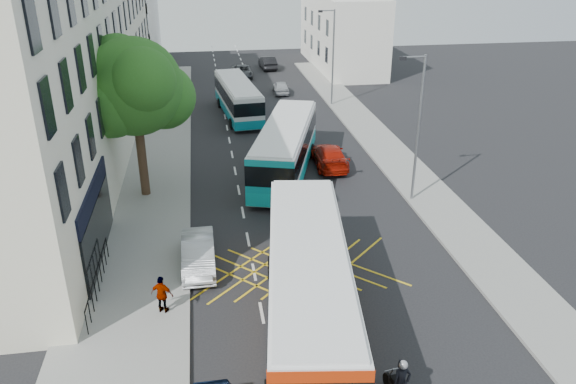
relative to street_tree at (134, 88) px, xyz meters
name	(u,v)px	position (x,y,z in m)	size (l,w,h in m)	color
ground	(361,355)	(8.51, -14.97, -6.29)	(120.00, 120.00, 0.00)	black
pavement_left	(146,195)	(0.01, 0.03, -6.22)	(5.00, 70.00, 0.15)	gray
pavement_right	(413,178)	(16.01, 0.03, -6.22)	(3.00, 70.00, 0.15)	gray
terrace_main	(61,50)	(-5.49, 9.52, 0.46)	(8.30, 45.00, 13.50)	beige
terrace_far	(119,18)	(-5.49, 40.03, -1.29)	(8.00, 20.00, 10.00)	silver
building_right	(341,31)	(19.51, 33.03, -2.29)	(6.00, 18.00, 8.00)	silver
street_tree	(134,88)	(0.00, 0.00, 0.00)	(6.30, 5.70, 8.80)	#382619
lamp_near	(417,122)	(14.71, -2.97, -1.68)	(1.45, 0.15, 8.00)	slate
lamp_far	(332,53)	(14.71, 17.03, -1.68)	(1.45, 0.15, 8.00)	slate
railings	(98,280)	(-1.19, -9.67, -5.57)	(0.08, 5.60, 1.14)	black
bus_near	(308,286)	(6.95, -13.04, -4.47)	(4.51, 12.59, 3.47)	silver
bus_mid	(285,148)	(8.40, 2.06, -4.60)	(5.89, 11.73, 3.22)	silver
bus_far	(238,98)	(6.44, 15.18, -4.79)	(3.40, 10.37, 2.86)	silver
parked_car_silver	(198,254)	(2.91, -8.14, -5.61)	(1.44, 4.12, 1.36)	#B8BCC0
red_hatchback	(329,156)	(11.40, 2.96, -5.59)	(1.96, 4.82, 1.40)	#AF1607
distant_car_grey	(242,71)	(7.92, 29.34, -5.69)	(1.98, 4.30, 1.19)	#414449
distant_car_silver	(281,87)	(11.01, 21.93, -5.70)	(1.39, 3.46, 1.18)	#A3A5AA
distant_car_dark	(268,62)	(11.11, 33.06, -5.59)	(1.49, 4.28, 1.41)	black
pedestrian_far	(162,295)	(1.51, -11.48, -5.35)	(0.93, 0.39, 1.58)	gray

